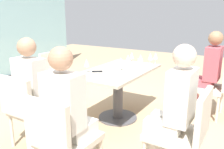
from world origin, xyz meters
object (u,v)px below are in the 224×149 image
Objects in this scene: chair_front_right at (214,84)px; wine_glass_6 at (128,59)px; wine_glass_4 at (141,58)px; chair_side_end at (61,137)px; wine_glass_3 at (121,61)px; chair_near_window at (58,75)px; coffee_cup at (140,61)px; wine_glass_0 at (132,56)px; wine_glass_2 at (87,63)px; chair_front_left at (184,129)px; wine_glass_1 at (156,56)px; chair_far_left at (28,107)px; dining_table_main at (118,83)px; wine_glass_5 at (150,57)px; person_side_end at (68,110)px; person_front_right at (208,70)px; cell_phone_on_table at (97,71)px; person_front_left at (174,105)px; person_far_left at (35,87)px.

chair_front_right is 4.70× the size of wine_glass_6.
chair_side_end is at bearing -176.39° from wine_glass_4.
wine_glass_4 reaches higher than chair_side_end.
wine_glass_6 is at bearing 1.66° from wine_glass_3.
chair_near_window is 9.67× the size of coffee_cup.
wine_glass_0 is 0.84m from wine_glass_2.
chair_front_right is 1.00× the size of chair_near_window.
wine_glass_1 is (1.40, 0.84, 0.37)m from chair_front_left.
chair_front_left is 1.66m from chair_far_left.
wine_glass_5 is at bearing -28.35° from dining_table_main.
person_side_end is at bearing 123.93° from chair_front_left.
chair_side_end is 1.00× the size of chair_front_right.
person_front_right is at bearing -52.48° from dining_table_main.
chair_near_window is 4.70× the size of wine_glass_1.
person_front_right is at bearing -74.39° from wine_glass_1.
cell_phone_on_table is (-0.74, 0.46, -0.13)m from wine_glass_5.
wine_glass_2 and wine_glass_3 have the same top height.
person_front_right is at bearing -68.52° from wine_glass_5.
wine_glass_2 is (-0.96, 0.58, 0.00)m from wine_glass_1.
person_front_left reaches higher than wine_glass_4.
chair_front_left is 1.00× the size of chair_near_window.
person_far_left is at bearing 128.39° from cell_phone_on_table.
wine_glass_2 is 1.00× the size of wine_glass_5.
chair_front_left is at bearing -148.99° from wine_glass_1.
wine_glass_3 is 0.57m from wine_glass_5.
coffee_cup is (0.86, -0.38, -0.09)m from wine_glass_2.
chair_side_end is 4.70× the size of wine_glass_0.
person_front_right is (1.89, -1.50, 0.00)m from person_far_left.
coffee_cup is (0.16, 0.08, -0.09)m from wine_glass_4.
wine_glass_3 reaches higher than coffee_cup.
cell_phone_on_table is (-0.68, 0.18, -0.13)m from wine_glass_0.
wine_glass_6 is (-0.24, -0.06, 0.00)m from wine_glass_0.
wine_glass_3 reaches higher than chair_front_right.
chair_far_left is at bearing 159.25° from dining_table_main.
wine_glass_0 reaches higher than chair_near_window.
chair_front_left is 1.68m from wine_glass_1.
wine_glass_4 is at bearing 3.83° from person_side_end.
chair_near_window is 1.43m from wine_glass_4.
wine_glass_2 is (-1.17, 1.43, 0.37)m from chair_front_right.
person_front_left is 6.81× the size of wine_glass_5.
person_front_left is at bearing -139.59° from wine_glass_0.
wine_glass_2 is 0.65m from wine_glass_6.
wine_glass_5 is 2.06× the size of coffee_cup.
dining_table_main is 1.06× the size of person_front_right.
chair_near_window is 4.70× the size of wine_glass_4.
coffee_cup is at bearing 106.30° from chair_front_right.
wine_glass_5 reaches higher than chair_front_left.
wine_glass_4 is (1.14, 0.86, 0.16)m from person_front_left.
wine_glass_6 is (1.69, 0.25, 0.37)m from chair_side_end.
chair_near_window is at bearing 30.46° from chair_far_left.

